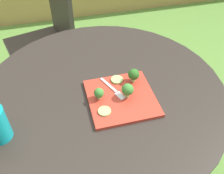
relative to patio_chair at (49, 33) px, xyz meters
The scene contains 10 objects.
ground_plane 1.06m from the patio_chair, 77.54° to the right, with size 12.00×12.00×0.00m, color #568438.
patio_table 0.92m from the patio_chair, 77.54° to the right, with size 1.07×1.07×0.75m.
patio_chair is the anchor object (origin of this frame).
salad_plate 1.04m from the patio_chair, 75.23° to the right, with size 0.27×0.27×0.01m, color #AD3323.
fork 1.00m from the patio_chair, 75.74° to the right, with size 0.08×0.15×0.00m.
broccoli_floret_0 1.06m from the patio_chair, 73.97° to the right, with size 0.05×0.05×0.06m.
broccoli_floret_1 1.02m from the patio_chair, 80.19° to the right, with size 0.04×0.04×0.05m.
broccoli_floret_2 1.00m from the patio_chair, 69.60° to the right, with size 0.05×0.05×0.06m.
cucumber_slice_0 0.95m from the patio_chair, 73.05° to the right, with size 0.05×0.05×0.01m, color #8EB766.
cucumber_slice_1 1.08m from the patio_chair, 80.63° to the right, with size 0.05×0.05×0.01m, color #8EB766.
Camera 1 is at (-0.17, -0.79, 1.53)m, focal length 41.08 mm.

